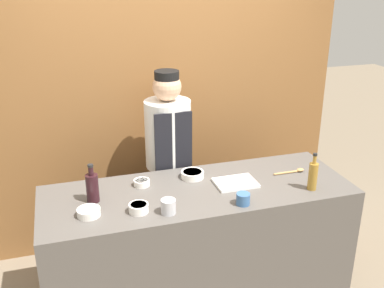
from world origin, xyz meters
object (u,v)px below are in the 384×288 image
at_px(bottle_vinegar, 313,175).
at_px(chef_center, 169,163).
at_px(sauce_bowl_green, 139,208).
at_px(cup_steel, 168,206).
at_px(cup_blue, 243,199).
at_px(bottle_wine, 92,187).
at_px(cutting_board, 235,183).
at_px(sauce_bowl_orange, 192,174).
at_px(sauce_bowl_brown, 142,182).
at_px(sauce_bowl_white, 89,212).
at_px(wooden_spoon, 293,171).

bearing_deg(bottle_vinegar, chef_center, 135.24).
relative_size(sauce_bowl_green, cup_steel, 1.33).
distance_m(cup_blue, chef_center, 0.91).
bearing_deg(bottle_vinegar, bottle_wine, 169.59).
bearing_deg(cutting_board, bottle_vinegar, -25.75).
xyz_separation_m(sauce_bowl_orange, cutting_board, (0.26, -0.19, -0.02)).
distance_m(sauce_bowl_brown, cup_steel, 0.43).
height_order(sauce_bowl_orange, sauce_bowl_white, same).
bearing_deg(sauce_bowl_orange, cutting_board, -35.61).
relative_size(sauce_bowl_orange, sauce_bowl_white, 1.16).
height_order(cutting_board, bottle_wine, bottle_wine).
bearing_deg(bottle_wine, sauce_bowl_orange, 11.51).
relative_size(bottle_vinegar, wooden_spoon, 1.09).
bearing_deg(bottle_vinegar, sauce_bowl_white, 176.60).
height_order(sauce_bowl_brown, sauce_bowl_orange, sauce_bowl_orange).
xyz_separation_m(sauce_bowl_brown, bottle_vinegar, (1.11, -0.40, 0.08)).
xyz_separation_m(sauce_bowl_green, cutting_board, (0.73, 0.19, -0.02)).
bearing_deg(cutting_board, sauce_bowl_brown, 165.10).
distance_m(sauce_bowl_brown, sauce_bowl_white, 0.50).
distance_m(cutting_board, cup_steel, 0.61).
bearing_deg(sauce_bowl_white, cup_steel, -13.34).
height_order(bottle_wine, bottle_vinegar, bottle_vinegar).
height_order(cup_steel, chef_center, chef_center).
relative_size(sauce_bowl_orange, cup_steel, 1.79).
height_order(cup_blue, wooden_spoon, cup_blue).
bearing_deg(bottle_vinegar, cup_steel, -178.66).
distance_m(bottle_wine, cup_steel, 0.53).
bearing_deg(sauce_bowl_orange, sauce_bowl_white, -157.01).
bearing_deg(bottle_wine, chef_center, 40.00).
bearing_deg(cutting_board, wooden_spoon, 5.45).
height_order(sauce_bowl_brown, sauce_bowl_white, sauce_bowl_white).
relative_size(sauce_bowl_green, bottle_wine, 0.47).
bearing_deg(wooden_spoon, sauce_bowl_green, -169.14).
distance_m(bottle_vinegar, wooden_spoon, 0.29).
height_order(sauce_bowl_white, sauce_bowl_green, sauce_bowl_green).
height_order(sauce_bowl_orange, cutting_board, sauce_bowl_orange).
bearing_deg(cup_blue, chef_center, 107.82).
bearing_deg(sauce_bowl_green, bottle_vinegar, -2.05).
distance_m(sauce_bowl_white, sauce_bowl_green, 0.31).
bearing_deg(sauce_bowl_white, bottle_wine, 75.96).
relative_size(cutting_board, chef_center, 0.18).
distance_m(sauce_bowl_green, cup_steel, 0.19).
distance_m(bottle_wine, wooden_spoon, 1.47).
relative_size(sauce_bowl_green, bottle_vinegar, 0.47).
bearing_deg(cup_steel, bottle_wine, 146.02).
bearing_deg(sauce_bowl_green, sauce_bowl_white, 171.30).
bearing_deg(wooden_spoon, cutting_board, -174.55).
bearing_deg(bottle_vinegar, cutting_board, 154.25).
distance_m(sauce_bowl_green, wooden_spoon, 1.23).
bearing_deg(chef_center, bottle_vinegar, -44.76).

